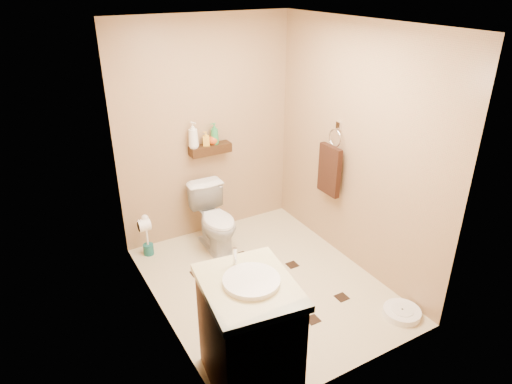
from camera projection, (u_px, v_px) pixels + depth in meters
ground at (265, 284)px, 4.45m from camera, size 2.50×2.50×0.00m
wall_back at (206, 131)px, 4.91m from camera, size 2.00×0.04×2.40m
wall_front at (365, 236)px, 2.96m from camera, size 2.00×0.04×2.40m
wall_left at (154, 196)px, 3.49m from camera, size 0.04×2.50×2.40m
wall_right at (355, 150)px, 4.38m from camera, size 0.04×2.50×2.40m
ceiling at (268, 23)px, 3.41m from camera, size 2.00×2.50×0.02m
wall_shelf at (210, 149)px, 4.93m from camera, size 0.46×0.14×0.10m
floor_accents at (270, 284)px, 4.44m from camera, size 1.14×1.32×0.01m
toilet at (216, 219)px, 4.90m from camera, size 0.42×0.70×0.70m
vanity at (249, 333)px, 3.20m from camera, size 0.69×0.80×1.03m
bathroom_scale at (402, 312)px, 4.03m from camera, size 0.43×0.43×0.07m
toilet_brush at (148, 241)px, 4.85m from camera, size 0.11×0.11×0.48m
towel_ring at (330, 168)px, 4.65m from camera, size 0.12×0.30×0.76m
toilet_paper at (144, 225)px, 4.28m from camera, size 0.12×0.11×0.12m
bottle_a at (193, 135)px, 4.76m from camera, size 0.14×0.14×0.28m
bottle_b at (206, 139)px, 4.85m from camera, size 0.09×0.09×0.16m
bottle_c at (213, 138)px, 4.89m from camera, size 0.12×0.12×0.13m
bottle_d at (214, 134)px, 4.88m from camera, size 0.09×0.09×0.23m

